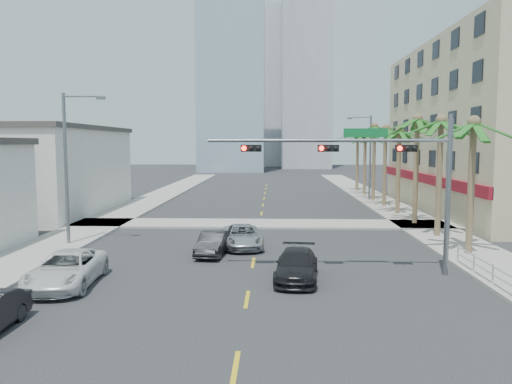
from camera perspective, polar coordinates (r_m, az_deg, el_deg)
ground at (r=16.14m, az=-1.82°, el=-16.50°), size 260.00×260.00×0.00m
sidewalk_right at (r=37.10m, az=19.24°, el=-4.04°), size 4.00×120.00×0.15m
sidewalk_left at (r=37.75m, az=-18.24°, el=-3.85°), size 4.00×120.00×0.15m
sidewalk_cross at (r=37.42m, az=0.42°, el=-3.65°), size 80.00×4.00×0.15m
building_right at (r=49.61m, az=27.20°, el=6.60°), size 15.25×28.00×15.00m
building_left_far at (r=47.64m, az=-23.53°, el=2.13°), size 11.00×18.00×7.20m
tower_far_left at (r=111.75m, az=-2.75°, el=14.78°), size 14.00×14.00×48.00m
tower_far_right at (r=127.45m, az=5.78°, el=16.35°), size 12.00×12.00×60.00m
tower_far_center at (r=140.78m, az=0.35°, el=11.64°), size 16.00×16.00×42.00m
traffic_signal_mast at (r=23.40m, az=13.78°, el=2.95°), size 11.12×0.54×7.20m
palm_tree_0 at (r=28.95m, az=23.63°, el=7.11°), size 4.80×4.80×7.80m
palm_tree_1 at (r=33.86m, az=20.40°, el=7.53°), size 4.80×4.80×8.16m
palm_tree_2 at (r=38.84m, az=17.98°, el=7.82°), size 4.80×4.80×8.52m
palm_tree_3 at (r=43.84m, az=16.08°, el=6.67°), size 4.80×4.80×7.80m
palm_tree_4 at (r=48.91m, az=14.60°, el=6.98°), size 4.80×4.80×8.16m
palm_tree_5 at (r=54.00m, az=13.40°, el=7.22°), size 4.80×4.80×8.52m
palm_tree_6 at (r=59.09m, az=12.39°, el=6.41°), size 4.80×4.80×7.80m
palm_tree_7 at (r=64.22m, az=11.56°, el=6.66°), size 4.80×4.80×8.16m
streetlight_left at (r=31.34m, az=-20.58°, el=3.36°), size 2.55×0.25×9.00m
streetlight_right at (r=53.87m, az=12.71°, el=4.35°), size 2.55×0.25×9.00m
guardrail at (r=23.52m, az=25.47°, el=-8.24°), size 0.08×8.08×1.00m
car_parked_far at (r=22.97m, az=-20.85°, el=-8.23°), size 2.77×5.40×1.46m
car_lane_left at (r=27.47m, az=-4.97°, el=-5.87°), size 1.66×3.94×1.26m
car_lane_center at (r=29.32m, az=-1.55°, el=-5.08°), size 2.76×4.92×1.30m
car_lane_right at (r=22.53m, az=4.68°, el=-8.34°), size 2.25×4.68×1.31m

